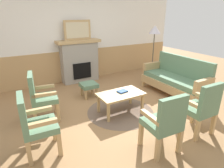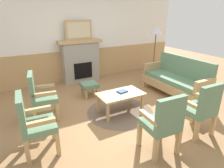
# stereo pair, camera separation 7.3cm
# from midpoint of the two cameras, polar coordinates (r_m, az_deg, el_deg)

# --- Properties ---
(ground_plane) EXTENTS (14.00, 14.00, 0.00)m
(ground_plane) POSITION_cam_midpoint_polar(r_m,az_deg,el_deg) (4.14, 2.87, -8.66)
(ground_plane) COLOR #997047
(wall_back) EXTENTS (7.20, 0.14, 2.70)m
(wall_back) POSITION_cam_midpoint_polar(r_m,az_deg,el_deg) (6.01, -10.34, 13.59)
(wall_back) COLOR white
(wall_back) RESTS_ON ground_plane
(fireplace) EXTENTS (1.30, 0.44, 1.28)m
(fireplace) POSITION_cam_midpoint_polar(r_m,az_deg,el_deg) (5.89, -9.13, 7.01)
(fireplace) COLOR gray
(fireplace) RESTS_ON ground_plane
(framed_picture) EXTENTS (0.80, 0.04, 0.56)m
(framed_picture) POSITION_cam_midpoint_polar(r_m,az_deg,el_deg) (5.75, -9.66, 15.82)
(framed_picture) COLOR tan
(framed_picture) RESTS_ON fireplace
(couch) EXTENTS (0.70, 1.80, 0.98)m
(couch) POSITION_cam_midpoint_polar(r_m,az_deg,el_deg) (5.15, 19.20, 1.10)
(couch) COLOR tan
(couch) RESTS_ON ground_plane
(coffee_table) EXTENTS (0.96, 0.56, 0.44)m
(coffee_table) POSITION_cam_midpoint_polar(r_m,az_deg,el_deg) (4.00, 3.10, -3.56)
(coffee_table) COLOR tan
(coffee_table) RESTS_ON ground_plane
(round_rug) EXTENTS (1.45, 1.45, 0.01)m
(round_rug) POSITION_cam_midpoint_polar(r_m,az_deg,el_deg) (4.17, 3.00, -8.35)
(round_rug) COLOR brown
(round_rug) RESTS_ON ground_plane
(book_on_table) EXTENTS (0.23, 0.18, 0.03)m
(book_on_table) POSITION_cam_midpoint_polar(r_m,az_deg,el_deg) (4.04, 3.64, -2.22)
(book_on_table) COLOR navy
(book_on_table) RESTS_ON coffee_table
(footstool) EXTENTS (0.40, 0.40, 0.36)m
(footstool) POSITION_cam_midpoint_polar(r_m,az_deg,el_deg) (4.83, -6.45, -0.55)
(footstool) COLOR tan
(footstool) RESTS_ON ground_plane
(armchair_near_fireplace) EXTENTS (0.54, 0.54, 0.98)m
(armchair_near_fireplace) POSITION_cam_midpoint_polar(r_m,az_deg,el_deg) (3.92, -20.42, -2.98)
(armchair_near_fireplace) COLOR tan
(armchair_near_fireplace) RESTS_ON ground_plane
(armchair_by_window_left) EXTENTS (0.51, 0.51, 0.98)m
(armchair_by_window_left) POSITION_cam_midpoint_polar(r_m,az_deg,el_deg) (3.02, -22.12, -10.57)
(armchair_by_window_left) COLOR tan
(armchair_by_window_left) RESTS_ON ground_plane
(armchair_front_left) EXTENTS (0.49, 0.49, 0.98)m
(armchair_front_left) POSITION_cam_midpoint_polar(r_m,az_deg,el_deg) (3.56, 25.96, -6.31)
(armchair_front_left) COLOR tan
(armchair_front_left) RESTS_ON ground_plane
(armchair_front_center) EXTENTS (0.51, 0.51, 0.98)m
(armchair_front_center) POSITION_cam_midpoint_polar(r_m,az_deg,el_deg) (2.92, 15.96, -10.93)
(armchair_front_center) COLOR tan
(armchair_front_center) RESTS_ON ground_plane
(floor_lamp_by_couch) EXTENTS (0.36, 0.36, 1.68)m
(floor_lamp_by_couch) POSITION_cam_midpoint_polar(r_m,az_deg,el_deg) (6.08, 13.52, 14.77)
(floor_lamp_by_couch) COLOR #332D28
(floor_lamp_by_couch) RESTS_ON ground_plane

